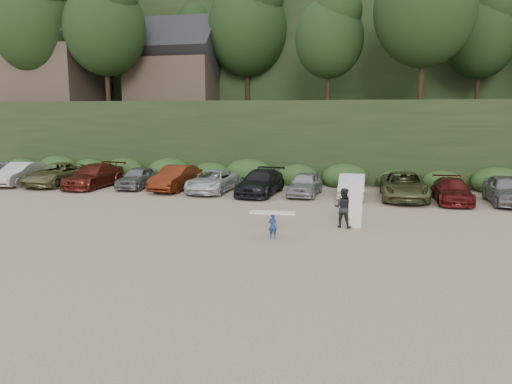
# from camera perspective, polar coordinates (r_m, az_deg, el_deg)

# --- Properties ---
(ground) EXTENTS (120.00, 120.00, 0.00)m
(ground) POSITION_cam_1_polar(r_m,az_deg,el_deg) (22.36, -4.54, -4.39)
(ground) COLOR tan
(ground) RESTS_ON ground
(hillside_backdrop) EXTENTS (90.00, 41.50, 28.00)m
(hillside_backdrop) POSITION_cam_1_polar(r_m,az_deg,el_deg) (57.26, 7.01, 15.21)
(hillside_backdrop) COLOR black
(hillside_backdrop) RESTS_ON ground
(parked_cars) EXTENTS (39.65, 6.08, 1.64)m
(parked_cars) POSITION_cam_1_polar(r_m,az_deg,el_deg) (32.45, -3.48, 1.31)
(parked_cars) COLOR silver
(parked_cars) RESTS_ON ground
(child_surfer) EXTENTS (1.91, 0.68, 1.12)m
(child_surfer) POSITION_cam_1_polar(r_m,az_deg,el_deg) (20.84, 1.94, -3.23)
(child_surfer) COLOR navy
(child_surfer) RESTS_ON ground
(adult_surfer) EXTENTS (1.37, 0.84, 2.14)m
(adult_surfer) POSITION_cam_1_polar(r_m,az_deg,el_deg) (23.02, 10.06, -1.76)
(adult_surfer) COLOR black
(adult_surfer) RESTS_ON ground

